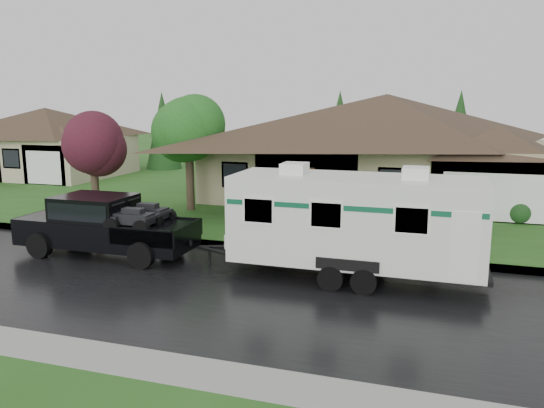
{
  "coord_description": "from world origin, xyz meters",
  "views": [
    {
      "loc": [
        4.84,
        -15.41,
        5.26
      ],
      "look_at": [
        -0.67,
        2.0,
        1.78
      ],
      "focal_mm": 35.0,
      "sensor_mm": 36.0,
      "label": 1
    }
  ],
  "objects": [
    {
      "name": "road",
      "position": [
        0.0,
        -2.0,
        0.01
      ],
      "size": [
        140.0,
        8.0,
        0.01
      ],
      "primitive_type": "cube",
      "color": "black",
      "rests_on": "ground"
    },
    {
      "name": "curb",
      "position": [
        0.0,
        2.25,
        0.07
      ],
      "size": [
        140.0,
        0.5,
        0.15
      ],
      "primitive_type": "cube",
      "color": "gray",
      "rests_on": "ground"
    },
    {
      "name": "tree_red",
      "position": [
        -10.2,
        5.1,
        3.36
      ],
      "size": [
        2.8,
        2.8,
        4.63
      ],
      "color": "#382B1E",
      "rests_on": "lawn"
    },
    {
      "name": "house_far",
      "position": [
        -21.78,
        15.85,
        2.97
      ],
      "size": [
        10.8,
        8.64,
        5.8
      ],
      "color": "tan",
      "rests_on": "lawn"
    },
    {
      "name": "travel_trailer",
      "position": [
        2.55,
        0.04,
        1.85
      ],
      "size": [
        7.76,
        2.73,
        3.48
      ],
      "color": "silver",
      "rests_on": "ground"
    },
    {
      "name": "pickup_truck",
      "position": [
        -6.26,
        0.04,
        1.12
      ],
      "size": [
        6.29,
        2.39,
        2.1
      ],
      "color": "black",
      "rests_on": "ground"
    },
    {
      "name": "shrub_row",
      "position": [
        2.0,
        9.3,
        0.65
      ],
      "size": [
        13.6,
        1.0,
        1.0
      ],
      "color": "#143814",
      "rests_on": "lawn"
    },
    {
      "name": "lawn",
      "position": [
        0.0,
        15.0,
        0.07
      ],
      "size": [
        140.0,
        26.0,
        0.15
      ],
      "primitive_type": "cube",
      "color": "#25571B",
      "rests_on": "ground"
    },
    {
      "name": "tree_left_green",
      "position": [
        -6.61,
        7.61,
        4.1
      ],
      "size": [
        3.44,
        3.44,
        5.69
      ],
      "color": "#382B1E",
      "rests_on": "lawn"
    },
    {
      "name": "ground",
      "position": [
        0.0,
        0.0,
        0.0
      ],
      "size": [
        140.0,
        140.0,
        0.0
      ],
      "primitive_type": "plane",
      "color": "#25571B",
      "rests_on": "ground"
    },
    {
      "name": "house_main",
      "position": [
        2.29,
        13.84,
        3.59
      ],
      "size": [
        19.44,
        10.8,
        6.9
      ],
      "color": "gray",
      "rests_on": "lawn"
    }
  ]
}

